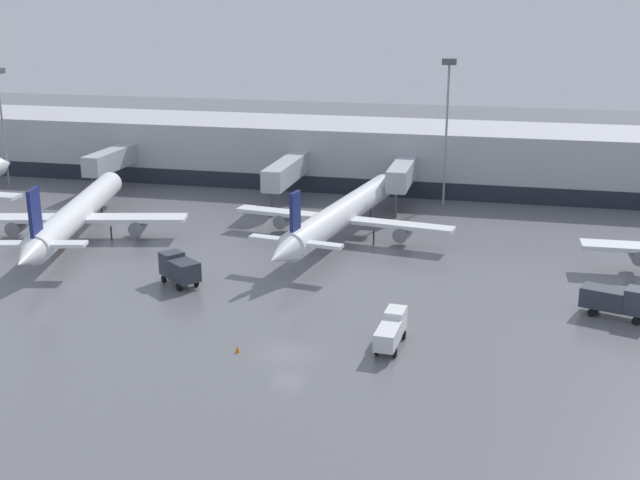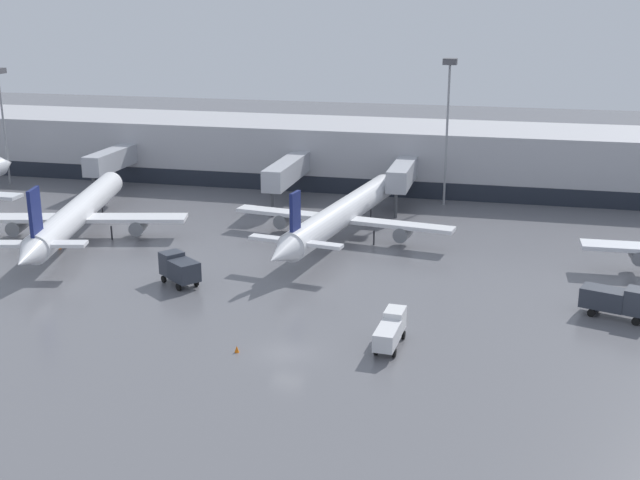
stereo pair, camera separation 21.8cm
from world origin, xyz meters
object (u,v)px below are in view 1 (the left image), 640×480
Objects in this scene: parked_jet_1 at (77,214)px; apron_light_mast_4 at (448,91)px; parked_jet_0 at (342,214)px; traffic_cone_2 at (59,246)px; traffic_cone_0 at (238,349)px; service_truck_3 at (391,329)px; service_truck_2 at (618,299)px; service_truck_1 at (179,268)px.

apron_light_mast_4 reaches higher than parked_jet_1.
parked_jet_0 reaches higher than traffic_cone_2.
service_truck_3 is at bearing 18.99° from traffic_cone_0.
service_truck_3 is 43.70m from traffic_cone_2.
traffic_cone_2 is 0.03× the size of apron_light_mast_4.
traffic_cone_0 is (-29.96, -14.73, -1.37)m from service_truck_2.
service_truck_1 is 7.35× the size of traffic_cone_2.
traffic_cone_0 is 55.54m from apron_light_mast_4.
traffic_cone_2 reaches higher than traffic_cone_0.
service_truck_3 is (40.22, -21.96, -1.44)m from parked_jet_1.
service_truck_2 is 43.95m from apron_light_mast_4.
apron_light_mast_4 is at bearing 3.39° from service_truck_3.
service_truck_3 is at bearing -131.51° from service_truck_2.
service_truck_3 is (-18.35, -10.74, -0.19)m from service_truck_2.
traffic_cone_2 is at bearing 69.76° from service_truck_3.
apron_light_mast_4 is at bearing 77.57° from traffic_cone_0.
parked_jet_0 reaches higher than service_truck_3.
traffic_cone_0 is at bearing 112.26° from service_truck_3.
traffic_cone_0 is (10.70, -13.73, -1.41)m from service_truck_1.
parked_jet_1 reaches higher than service_truck_3.
service_truck_1 is 40.67m from service_truck_2.
service_truck_2 is at bearing -114.57° from parked_jet_1.
service_truck_1 is 46.48m from apron_light_mast_4.
parked_jet_1 is 68.90× the size of traffic_cone_0.
parked_jet_1 is 38.72m from traffic_cone_0.
parked_jet_0 is 30.82m from parked_jet_1.
parked_jet_1 is 7.64× the size of service_truck_1.
parked_jet_0 is 32.85m from traffic_cone_0.
traffic_cone_0 is at bearing 165.20° from service_truck_1.
service_truck_2 is (28.50, -17.98, -1.34)m from parked_jet_0.
service_truck_2 is 9.32× the size of traffic_cone_2.
traffic_cone_2 is (-29.91, -11.29, -2.65)m from parked_jet_0.
parked_jet_0 is at bearing -117.25° from apron_light_mast_4.
service_truck_3 is 0.31× the size of apron_light_mast_4.
service_truck_3 is 12.33m from traffic_cone_0.
traffic_cone_2 is (-17.75, 7.70, -1.35)m from service_truck_1.
parked_jet_1 is (-30.07, -6.75, -0.08)m from parked_jet_0.
traffic_cone_0 is (28.61, -25.96, -2.63)m from parked_jet_1.
apron_light_mast_4 reaches higher than parked_jet_0.
parked_jet_0 is at bearing 165.91° from service_truck_2.
service_truck_3 reaches higher than traffic_cone_2.
service_truck_1 is 24.34m from service_truck_3.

